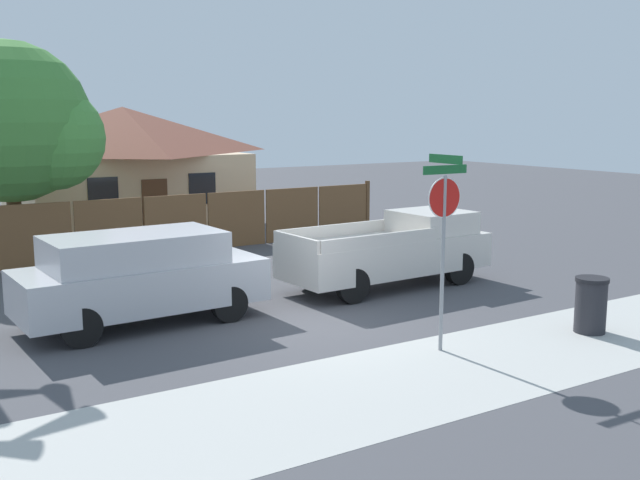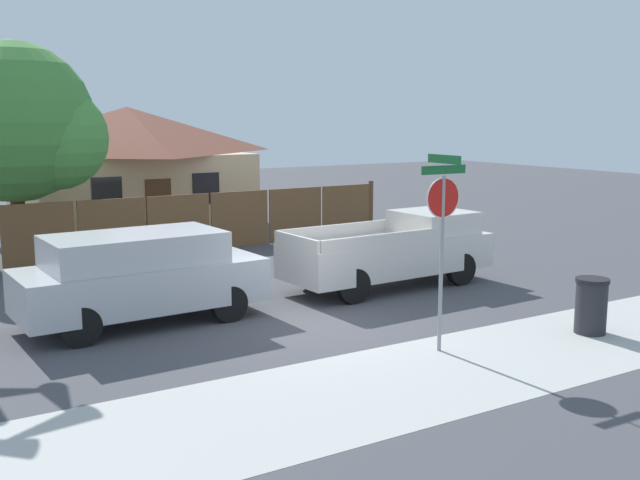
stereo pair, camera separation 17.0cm
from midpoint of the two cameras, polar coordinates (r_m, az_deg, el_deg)
name	(u,v)px [view 1 (the left image)]	position (r m, az deg, el deg)	size (l,w,h in m)	color
ground_plane	(313,323)	(15.19, -0.84, -6.36)	(80.00, 80.00, 0.00)	#47474C
sidewalk_strip	(430,375)	(12.40, 8.01, -10.13)	(36.00, 3.20, 0.01)	#B2B2AD
wooden_fence	(176,224)	(23.16, -11.12, 1.22)	(14.45, 0.12, 1.86)	brown
house	(125,165)	(29.00, -14.83, 5.55)	(8.40, 6.73, 4.45)	beige
oak_tree	(18,126)	(22.71, -22.24, 8.07)	(4.73, 4.51, 6.22)	brown
red_suv	(140,275)	(15.35, -13.86, -2.62)	(4.91, 2.15, 1.84)	#B7B7BC
orange_pickup	(393,250)	(18.34, 5.31, -0.77)	(5.39, 2.09, 1.77)	silver
stop_sign	(444,219)	(13.14, 9.05, 1.61)	(0.95, 0.85, 3.48)	gray
trash_bin	(591,305)	(15.32, 19.63, -4.67)	(0.63, 0.63, 1.08)	#28282D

